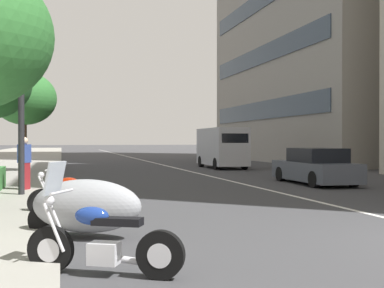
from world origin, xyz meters
TOP-DOWN VIEW (x-y plane):
  - lane_centre_stripe at (35.00, 0.00)m, footprint 110.00×0.16m
  - motorcycle_mid_row at (0.18, 6.56)m, footprint 1.07×1.94m
  - motorcycle_nearest_camera at (2.67, 6.64)m, footprint 1.59×2.17m
  - motorcycle_second_in_row at (5.20, 6.75)m, footprint 0.75×2.16m
  - car_lead_in_lane at (11.35, -2.82)m, footprint 4.63×1.94m
  - delivery_van_ahead at (23.10, -2.83)m, footprint 5.21×2.11m
  - street_lamp_with_banners at (9.01, 7.80)m, footprint 1.26×2.73m
  - street_tree_by_lamp_post at (20.67, 8.92)m, footprint 3.29×3.29m
  - pedestrian_on_plaza at (10.54, 8.22)m, footprint 0.48×0.43m

SIDE VIEW (x-z plane):
  - lane_centre_stripe at x=35.00m, z-range 0.00..0.01m
  - motorcycle_second_in_row at x=5.20m, z-range -0.13..0.97m
  - motorcycle_mid_row at x=0.18m, z-range -0.30..1.17m
  - motorcycle_nearest_camera at x=2.67m, z-range 0.05..1.10m
  - car_lead_in_lane at x=11.35m, z-range -0.05..1.39m
  - pedestrian_on_plaza at x=10.54m, z-range 0.16..1.87m
  - delivery_van_ahead at x=23.10m, z-range 0.09..2.63m
  - street_tree_by_lamp_post at x=20.67m, z-range 1.35..6.58m
  - street_lamp_with_banners at x=9.01m, z-range 0.99..9.42m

